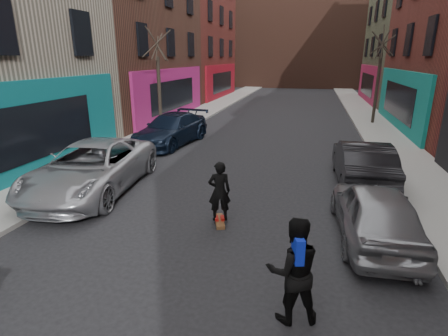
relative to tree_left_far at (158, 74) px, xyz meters
The scene contains 12 objects.
sidewalk_left 12.45m from the tree_left_far, 90.24° to the left, with size 2.50×84.00×0.13m, color gray.
sidewalk_right 17.61m from the tree_left_far, 43.95° to the left, with size 2.50×84.00×0.13m, color gray.
building_far 38.67m from the tree_left_far, 80.73° to the left, with size 40.00×10.00×14.00m, color #47281E.
tree_left_far is the anchor object (origin of this frame).
tree_right_far 13.78m from the tree_left_far, 25.82° to the left, with size 2.00×2.00×6.80m, color black, non-canonical shape.
parked_left_far 9.60m from the tree_left_far, 80.04° to the right, with size 2.67×5.80×1.61m, color #989AA1.
parked_left_end 3.86m from the tree_left_far, 55.69° to the right, with size 2.13×5.24×1.52m, color black.
parked_right_far 14.67m from the tree_left_far, 45.68° to the right, with size 1.68×4.19×1.43m, color gray.
parked_right_end 12.29m from the tree_left_far, 31.28° to the right, with size 1.62×4.65×1.53m, color black.
skateboard 12.60m from the tree_left_far, 59.04° to the right, with size 0.22×0.80×0.10m, color brown.
skateboarder 12.40m from the tree_left_far, 59.04° to the right, with size 0.59×0.39×1.62m, color black.
pedestrian 16.12m from the tree_left_far, 58.48° to the right, with size 1.07×0.94×1.86m.
Camera 1 is at (2.22, -0.62, 4.25)m, focal length 28.00 mm.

